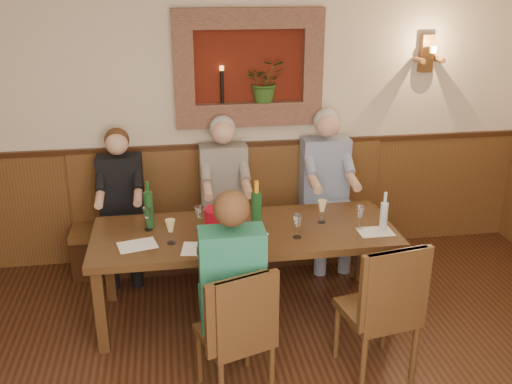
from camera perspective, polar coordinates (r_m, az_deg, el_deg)
The scene contains 27 objects.
room_shell at distance 2.43m, azimuth 4.65°, elevation 2.40°, with size 6.04×6.04×2.82m.
wall_niche at distance 5.31m, azimuth -0.26°, elevation 11.78°, with size 1.36×0.30×1.06m.
wall_sconce at distance 5.76m, azimuth 16.75°, elevation 13.03°, with size 0.25×0.20×0.35m.
dining_table at distance 4.58m, azimuth -1.14°, elevation -4.68°, with size 2.40×0.90×0.75m.
bench at distance 5.57m, azimuth -2.45°, elevation -3.73°, with size 3.00×0.45×1.11m.
chair_near_left at distance 3.95m, azimuth -2.00°, elevation -16.05°, with size 0.54×0.54×0.96m.
chair_near_right at distance 4.20m, azimuth 12.00°, elevation -13.69°, with size 0.53×0.53×1.04m.
person_bench_left at distance 5.37m, azimuth -13.17°, elevation -2.45°, with size 0.40×0.49×1.38m.
person_bench_mid at distance 5.36m, azimuth -3.09°, elevation -1.54°, with size 0.44×0.53×1.46m.
person_bench_right at distance 5.52m, azimuth 7.01°, elevation -0.79°, with size 0.45×0.55×1.49m.
person_chair_front at distance 3.92m, azimuth -2.48°, elevation -10.87°, with size 0.42×0.52×1.43m.
spittoon_bucket at distance 4.37m, azimuth -3.72°, elevation -3.15°, with size 0.22×0.22×0.25m, color #B40B21.
wine_bottle_green_a at distance 4.39m, azimuth 0.05°, elevation -2.09°, with size 0.10×0.10×0.45m.
wine_bottle_green_b at distance 4.61m, azimuth -10.67°, elevation -1.66°, with size 0.08×0.08×0.39m.
water_bottle at distance 4.56m, azimuth 12.65°, elevation -2.43°, with size 0.08×0.08×0.34m.
tasting_sheet_a at distance 4.39m, azimuth -11.79°, elevation -5.22°, with size 0.28×0.20×0.00m, color white.
tasting_sheet_b at distance 4.48m, azimuth -0.59°, elevation -4.20°, with size 0.24×0.17×0.00m, color white.
tasting_sheet_c at distance 4.61m, azimuth 11.85°, elevation -3.90°, with size 0.27×0.19×0.00m, color white.
tasting_sheet_d at distance 4.26m, azimuth -5.26°, elevation -5.66°, with size 0.32×0.23×0.00m, color white.
wine_glass_0 at distance 4.39m, azimuth 4.16°, elevation -3.42°, with size 0.08×0.08×0.19m, color white, non-canonical shape.
wine_glass_1 at distance 4.34m, azimuth -8.53°, elevation -3.93°, with size 0.08×0.08×0.19m, color #EFDD8E, non-canonical shape.
wine_glass_2 at distance 4.61m, azimuth 10.34°, elevation -2.52°, with size 0.08×0.08×0.19m, color white, non-canonical shape.
wine_glass_3 at distance 4.59m, azimuth -10.77°, elevation -2.65°, with size 0.08×0.08×0.19m, color white, non-canonical shape.
wine_glass_4 at distance 4.68m, azimuth 6.62°, elevation -1.93°, with size 0.08×0.08×0.19m, color #EFDD8E, non-canonical shape.
wine_glass_5 at distance 4.20m, azimuth -3.78°, elevation -4.60°, with size 0.08×0.08×0.19m, color #EFDD8E, non-canonical shape.
wine_glass_6 at distance 4.55m, azimuth -5.68°, elevation -2.57°, with size 0.08×0.08×0.19m, color white, non-canonical shape.
wine_glass_7 at distance 4.38m, azimuth -1.79°, elevation -3.45°, with size 0.08×0.08×0.19m, color #EFDD8E, non-canonical shape.
Camera 1 is at (-0.55, -2.23, 2.66)m, focal length 40.00 mm.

